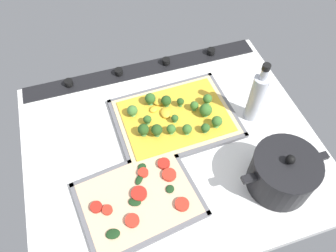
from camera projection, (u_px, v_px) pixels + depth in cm
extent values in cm
cube|color=white|center=(172.00, 147.00, 99.98)|extent=(86.04, 72.76, 3.00)
cube|color=black|center=(143.00, 69.00, 116.90)|extent=(82.60, 7.00, 0.80)
cylinder|color=black|center=(211.00, 51.00, 120.48)|extent=(2.80, 2.80, 1.80)
cylinder|color=black|center=(166.00, 61.00, 117.39)|extent=(2.80, 2.80, 1.80)
cylinder|color=black|center=(119.00, 71.00, 114.31)|extent=(2.80, 2.80, 1.80)
cylinder|color=black|center=(69.00, 83.00, 111.23)|extent=(2.80, 2.80, 1.80)
cube|color=slate|center=(175.00, 119.00, 103.97)|extent=(37.95, 29.32, 0.50)
cube|color=slate|center=(161.00, 88.00, 111.06)|extent=(36.94, 2.60, 1.30)
cube|color=slate|center=(191.00, 152.00, 96.24)|extent=(36.94, 2.60, 1.30)
cube|color=slate|center=(227.00, 103.00, 107.23)|extent=(2.26, 27.97, 1.30)
cube|color=slate|center=(120.00, 134.00, 100.07)|extent=(2.26, 27.97, 1.30)
cube|color=beige|center=(175.00, 117.00, 103.36)|extent=(35.46, 26.83, 1.00)
cube|color=gold|center=(175.00, 116.00, 102.80)|extent=(32.61, 24.17, 0.40)
cone|color=#427635|center=(157.00, 133.00, 97.92)|extent=(1.85, 1.85, 1.25)
sphere|color=#264C1C|center=(157.00, 130.00, 96.40)|extent=(3.36, 3.36, 3.36)
cone|color=#5B9F46|center=(194.00, 108.00, 103.72)|extent=(1.45, 1.45, 1.02)
sphere|color=#386B28|center=(194.00, 105.00, 102.51)|extent=(2.63, 2.63, 2.63)
cone|color=#4D8B3F|center=(175.00, 121.00, 100.96)|extent=(1.23, 1.23, 0.86)
sphere|color=#2D5B23|center=(175.00, 118.00, 99.94)|extent=(2.23, 2.23, 2.23)
cone|color=#4D8B3F|center=(150.00, 102.00, 105.11)|extent=(1.87, 1.87, 1.16)
sphere|color=#2D5B23|center=(150.00, 98.00, 103.61)|extent=(3.39, 3.39, 3.39)
cone|color=#427635|center=(166.00, 104.00, 104.78)|extent=(1.80, 1.80, 0.96)
sphere|color=#264C1C|center=(166.00, 101.00, 103.40)|extent=(3.27, 3.27, 3.27)
cone|color=#5B9F46|center=(187.00, 132.00, 98.34)|extent=(1.60, 1.60, 1.03)
sphere|color=#386B28|center=(187.00, 129.00, 97.04)|extent=(2.91, 2.91, 2.91)
cone|color=#68AD54|center=(133.00, 114.00, 102.54)|extent=(1.82, 1.82, 0.84)
sphere|color=#427533|center=(132.00, 110.00, 101.20)|extent=(3.30, 3.30, 3.30)
cone|color=#427635|center=(144.00, 133.00, 97.98)|extent=(1.83, 1.83, 1.30)
sphere|color=#264C1C|center=(143.00, 129.00, 96.45)|extent=(3.32, 3.32, 3.32)
cone|color=#5B9F46|center=(207.00, 102.00, 105.03)|extent=(1.61, 1.61, 1.26)
sphere|color=#386B28|center=(207.00, 99.00, 103.64)|extent=(2.93, 2.93, 2.93)
cone|color=#5B9F46|center=(171.00, 132.00, 98.53)|extent=(1.53, 1.53, 0.85)
sphere|color=#386B28|center=(171.00, 129.00, 97.34)|extent=(2.79, 2.79, 2.79)
cone|color=#4D8B3F|center=(148.00, 122.00, 100.47)|extent=(1.38, 1.38, 1.05)
sphere|color=#2D5B23|center=(147.00, 119.00, 99.29)|extent=(2.51, 2.51, 2.51)
cone|color=#5B9F46|center=(216.00, 125.00, 99.82)|extent=(1.77, 1.77, 1.22)
sphere|color=#386B28|center=(217.00, 121.00, 98.36)|extent=(3.21, 3.21, 3.21)
cone|color=#427635|center=(180.00, 105.00, 104.52)|extent=(1.26, 1.26, 1.20)
sphere|color=#264C1C|center=(180.00, 102.00, 103.34)|extent=(2.29, 2.29, 2.29)
cone|color=#5B9F46|center=(205.00, 114.00, 102.56)|extent=(2.16, 2.16, 0.85)
sphere|color=#386B28|center=(206.00, 110.00, 101.03)|extent=(3.93, 3.93, 3.93)
cone|color=#4D8B3F|center=(205.00, 131.00, 98.63)|extent=(1.47, 1.47, 0.88)
sphere|color=#2D5B23|center=(206.00, 128.00, 97.47)|extent=(2.68, 2.68, 2.68)
ellipsoid|color=gold|center=(166.00, 113.00, 102.54)|extent=(3.93, 4.69, 1.46)
ellipsoid|color=gold|center=(154.00, 109.00, 103.65)|extent=(3.63, 3.42, 1.00)
ellipsoid|color=gold|center=(158.00, 101.00, 105.42)|extent=(4.53, 4.94, 1.40)
ellipsoid|color=gold|center=(154.00, 130.00, 98.85)|extent=(2.90, 3.66, 1.21)
cube|color=slate|center=(139.00, 200.00, 87.96)|extent=(33.89, 27.99, 0.50)
cube|color=slate|center=(123.00, 165.00, 93.70)|extent=(30.79, 5.39, 1.30)
cube|color=slate|center=(156.00, 239.00, 81.57)|extent=(30.79, 5.39, 1.30)
cube|color=slate|center=(188.00, 178.00, 91.41)|extent=(4.45, 23.95, 1.30)
cube|color=slate|center=(84.00, 223.00, 83.87)|extent=(4.45, 23.95, 1.30)
cube|color=#DBB18D|center=(138.00, 199.00, 87.39)|extent=(31.19, 25.28, 0.90)
cylinder|color=red|center=(132.00, 221.00, 82.97)|extent=(3.63, 3.63, 1.00)
cylinder|color=#B22319|center=(164.00, 164.00, 92.62)|extent=(3.47, 3.47, 1.00)
cylinder|color=red|center=(143.00, 173.00, 90.93)|extent=(2.90, 2.90, 1.00)
cylinder|color=red|center=(182.00, 204.00, 85.52)|extent=(3.75, 3.75, 1.00)
cylinder|color=#B22319|center=(96.00, 207.00, 85.08)|extent=(3.12, 3.12, 1.00)
cylinder|color=red|center=(107.00, 210.00, 84.62)|extent=(2.66, 2.66, 1.00)
cylinder|color=#B22319|center=(139.00, 194.00, 87.26)|extent=(4.26, 4.26, 1.00)
cylinder|color=red|center=(169.00, 175.00, 90.55)|extent=(3.90, 3.90, 1.00)
ellipsoid|color=#193819|center=(142.00, 167.00, 92.09)|extent=(3.35, 3.36, 0.60)
ellipsoid|color=#193819|center=(135.00, 202.00, 86.02)|extent=(4.08, 3.64, 0.60)
ellipsoid|color=#193819|center=(113.00, 234.00, 81.10)|extent=(3.92, 3.21, 0.60)
ellipsoid|color=#193819|center=(170.00, 189.00, 88.17)|extent=(3.11, 3.21, 0.60)
ellipsoid|color=#193819|center=(137.00, 194.00, 87.37)|extent=(3.71, 4.02, 0.60)
ellipsoid|color=#193819|center=(139.00, 179.00, 89.82)|extent=(3.44, 3.80, 0.60)
cylinder|color=black|center=(282.00, 174.00, 86.81)|extent=(17.05, 17.05, 10.79)
cylinder|color=black|center=(288.00, 163.00, 82.13)|extent=(17.39, 17.39, 0.80)
sphere|color=black|center=(290.00, 160.00, 80.84)|extent=(2.40, 2.40, 2.40)
cube|color=black|center=(321.00, 157.00, 85.87)|extent=(3.60, 2.00, 1.20)
cube|color=black|center=(249.00, 179.00, 82.17)|extent=(3.60, 2.00, 1.20)
cylinder|color=#B7BCC6|center=(256.00, 98.00, 98.19)|extent=(4.61, 4.61, 16.86)
cylinder|color=#B7BCC6|center=(264.00, 74.00, 89.96)|extent=(2.07, 2.07, 3.50)
cylinder|color=black|center=(266.00, 67.00, 87.90)|extent=(2.30, 2.30, 1.60)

